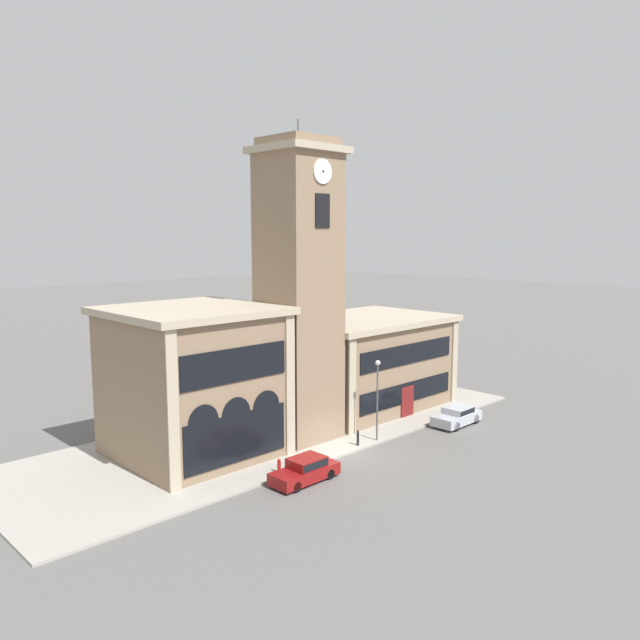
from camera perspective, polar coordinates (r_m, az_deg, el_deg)
The scene contains 10 objects.
ground_plane at distance 42.07m, azimuth 2.66°, elevation -12.21°, with size 300.00×300.00×0.00m, color #605E5B.
sidewalk_kerb at distance 46.77m, azimuth -3.62°, elevation -10.03°, with size 40.35×13.82×0.15m.
clock_tower at distance 43.14m, azimuth -1.94°, elevation 2.56°, with size 5.28×5.28×22.02m.
town_hall_left_wing at distance 41.49m, azimuth -11.54°, elevation -5.54°, with size 10.00×9.97×9.80m.
town_hall_right_wing at distance 52.36m, azimuth 3.99°, elevation -3.85°, with size 14.29×9.97×7.59m.
parked_car_near at distance 37.58m, azimuth -1.35°, elevation -13.49°, with size 4.37×1.78×1.45m.
parked_car_mid at distance 49.12m, azimuth 12.41°, elevation -8.52°, with size 4.35×1.93×1.39m.
street_lamp at distance 43.46m, azimuth 5.28°, elevation -6.21°, with size 0.36×0.36×5.69m.
bollard at distance 43.24m, azimuth 3.48°, elevation -10.71°, with size 0.18×0.18×1.06m.
fire_hydrant at distance 38.67m, azimuth -3.76°, elevation -13.16°, with size 0.22×0.22×0.87m.
Camera 1 is at (-28.91, -26.93, 14.44)m, focal length 35.00 mm.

